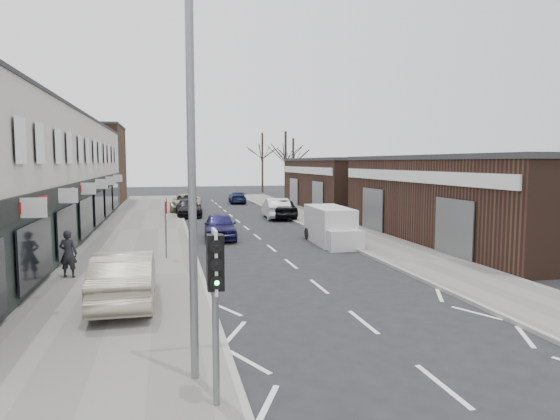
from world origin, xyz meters
TOP-DOWN VIEW (x-y plane):
  - ground at (0.00, 0.00)m, footprint 160.00×160.00m
  - pavement_left at (-6.75, 22.00)m, footprint 5.50×64.00m
  - pavement_right at (5.75, 22.00)m, footprint 3.50×64.00m
  - shop_terrace_left at (-13.50, 19.50)m, footprint 8.00×41.00m
  - brick_block_far at (-13.50, 45.00)m, footprint 8.00×10.00m
  - right_unit_near at (12.50, 14.00)m, footprint 10.00×18.00m
  - right_unit_far at (12.50, 34.00)m, footprint 10.00×16.00m
  - tree_far_a at (9.00, 48.00)m, footprint 3.60×3.60m
  - tree_far_b at (11.50, 54.00)m, footprint 3.60×3.60m
  - tree_far_c at (8.50, 60.00)m, footprint 3.60×3.60m
  - traffic_light at (-4.40, -2.02)m, footprint 0.28×0.60m
  - street_lamp at (-4.53, -0.80)m, footprint 2.23×0.22m
  - warning_sign at (-5.16, 12.00)m, footprint 0.12×0.80m
  - white_van at (3.40, 14.76)m, footprint 1.91×5.07m
  - sedan_on_pavement at (-6.43, 4.90)m, footprint 1.70×4.85m
  - pedestrian at (-8.72, 8.93)m, footprint 0.71×0.54m
  - parked_car_left_a at (-2.20, 17.70)m, footprint 2.04×4.45m
  - parked_car_left_b at (-3.40, 30.03)m, footprint 2.02×4.74m
  - parked_car_left_c at (-3.40, 34.09)m, footprint 3.05×5.77m
  - parked_car_right_a at (3.14, 27.00)m, footprint 2.01×4.92m
  - parked_car_right_b at (3.50, 26.84)m, footprint 2.17×4.92m
  - parked_car_right_c at (2.24, 41.85)m, footprint 2.02×4.34m

SIDE VIEW (x-z plane):
  - ground at x=0.00m, z-range 0.00..0.00m
  - tree_far_a at x=9.00m, z-range -4.00..4.00m
  - tree_far_b at x=11.50m, z-range -3.75..3.75m
  - tree_far_c at x=8.50m, z-range -4.25..4.25m
  - pavement_left at x=-6.75m, z-range 0.00..0.12m
  - pavement_right at x=5.75m, z-range 0.00..0.12m
  - parked_car_right_c at x=2.24m, z-range 0.00..1.23m
  - parked_car_left_b at x=-3.40m, z-range 0.00..1.36m
  - parked_car_left_a at x=-2.20m, z-range 0.00..1.48m
  - parked_car_left_c at x=-3.40m, z-range 0.00..1.55m
  - parked_car_right_a at x=3.14m, z-range 0.00..1.58m
  - parked_car_right_b at x=3.50m, z-range 0.00..1.65m
  - sedan_on_pavement at x=-6.43m, z-range 0.12..1.72m
  - white_van at x=3.40m, z-range -0.05..1.90m
  - pedestrian at x=-8.72m, z-range 0.12..1.89m
  - warning_sign at x=-5.16m, z-range 0.85..3.55m
  - right_unit_near at x=12.50m, z-range 0.00..4.50m
  - right_unit_far at x=12.50m, z-range 0.00..4.50m
  - traffic_light at x=-4.40m, z-range 0.86..3.96m
  - shop_terrace_left at x=-13.50m, z-range 0.00..7.10m
  - brick_block_far at x=-13.50m, z-range 0.00..8.00m
  - street_lamp at x=-4.53m, z-range 0.62..8.62m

